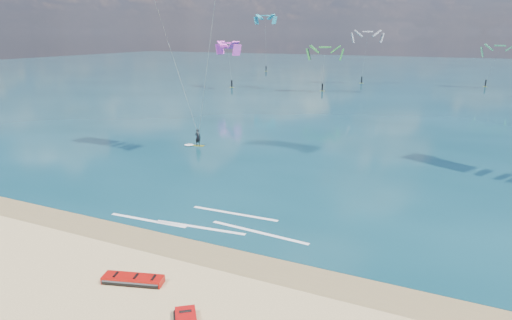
{
  "coord_description": "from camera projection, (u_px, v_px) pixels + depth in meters",
  "views": [
    {
      "loc": [
        12.58,
        -14.59,
        10.68
      ],
      "look_at": [
        1.76,
        8.0,
        3.64
      ],
      "focal_mm": 32.0,
      "sensor_mm": 36.0,
      "label": 1
    }
  ],
  "objects": [
    {
      "name": "ground",
      "position": [
        356.0,
        123.0,
        55.52
      ],
      "size": [
        320.0,
        320.0,
        0.0
      ],
      "primitive_type": "plane",
      "color": "tan",
      "rests_on": "ground"
    },
    {
      "name": "distant_kites",
      "position": [
        358.0,
        59.0,
        92.49
      ],
      "size": [
        75.94,
        41.79,
        14.86
      ],
      "color": "#288434",
      "rests_on": "ground"
    },
    {
      "name": "shoreline_foam",
      "position": [
        212.0,
        223.0,
        26.3
      ],
      "size": [
        12.16,
        3.58,
        0.01
      ],
      "color": "white",
      "rests_on": "ground"
    },
    {
      "name": "packed_kite_left",
      "position": [
        133.0,
        283.0,
        20.14
      ],
      "size": [
        3.07,
        1.85,
        0.38
      ],
      "primitive_type": null,
      "rotation": [
        0.0,
        0.0,
        0.3
      ],
      "color": "#AD0E09",
      "rests_on": "ground"
    },
    {
      "name": "sea",
      "position": [
        419.0,
        77.0,
        111.08
      ],
      "size": [
        320.0,
        200.0,
        0.04
      ],
      "primitive_type": "cube",
      "color": "#0B323E",
      "rests_on": "ground"
    },
    {
      "name": "wet_sand_strip",
      "position": [
        183.0,
        248.0,
        23.4
      ],
      "size": [
        320.0,
        2.4,
        0.01
      ],
      "primitive_type": "cube",
      "color": "brown",
      "rests_on": "ground"
    },
    {
      "name": "kitesurfer_main",
      "position": [
        191.0,
        59.0,
        38.32
      ],
      "size": [
        9.65,
        7.85,
        16.65
      ],
      "rotation": [
        0.0,
        0.0,
        0.17
      ],
      "color": "#BCD018",
      "rests_on": "sea"
    }
  ]
}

